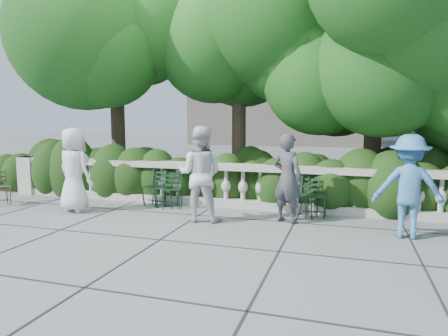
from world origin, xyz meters
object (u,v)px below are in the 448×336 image
(chair_d, at_px, (315,219))
(person_businessman, at_px, (74,170))
(chair_c, at_px, (150,207))
(chair_e, at_px, (303,218))
(chair_weathered, at_px, (2,206))
(chair_a, at_px, (165,208))
(person_woman_grey, at_px, (287,178))
(person_older_blue, at_px, (409,187))
(person_casual_man, at_px, (200,174))
(chair_b, at_px, (171,210))

(chair_d, bearing_deg, person_businessman, -169.26)
(chair_c, relative_size, chair_e, 1.00)
(chair_weathered, bearing_deg, chair_d, -51.24)
(chair_c, bearing_deg, chair_a, 6.74)
(chair_e, height_order, person_woman_grey, person_woman_grey)
(chair_d, xyz_separation_m, person_older_blue, (1.59, -0.81, 0.88))
(chair_a, relative_size, person_businessman, 0.46)
(person_casual_man, bearing_deg, chair_c, -33.59)
(chair_c, bearing_deg, person_casual_man, -13.93)
(chair_c, bearing_deg, chair_e, 13.31)
(chair_b, distance_m, chair_weathered, 3.98)
(person_older_blue, bearing_deg, chair_weathered, 1.26)
(chair_b, height_order, person_businessman, person_businessman)
(chair_e, relative_size, person_woman_grey, 0.48)
(chair_b, xyz_separation_m, chair_d, (3.14, 0.09, 0.00))
(chair_c, bearing_deg, chair_weathered, -149.03)
(chair_e, height_order, person_casual_man, person_casual_man)
(person_businessman, height_order, person_older_blue, person_businessman)
(chair_a, xyz_separation_m, person_woman_grey, (2.82, -0.38, 0.87))
(chair_b, height_order, person_casual_man, person_casual_man)
(chair_weathered, bearing_deg, person_casual_man, -57.00)
(chair_c, distance_m, person_businessman, 1.85)
(chair_a, distance_m, person_casual_man, 1.68)
(chair_a, distance_m, person_older_blue, 5.07)
(person_casual_man, bearing_deg, chair_a, -39.35)
(chair_d, xyz_separation_m, person_woman_grey, (-0.51, -0.39, 0.87))
(chair_a, distance_m, person_businessman, 2.14)
(chair_a, relative_size, chair_d, 1.00)
(person_woman_grey, bearing_deg, person_casual_man, 37.34)
(person_woman_grey, height_order, person_casual_man, person_casual_man)
(chair_a, xyz_separation_m, chair_b, (0.20, -0.08, 0.00))
(chair_a, bearing_deg, chair_b, -17.85)
(chair_a, height_order, person_older_blue, person_older_blue)
(chair_a, height_order, chair_e, same)
(chair_e, distance_m, person_older_blue, 2.17)
(chair_c, xyz_separation_m, person_older_blue, (5.32, -0.85, 0.88))
(person_woman_grey, bearing_deg, chair_e, -102.42)
(person_casual_man, bearing_deg, person_businessman, -4.28)
(chair_e, bearing_deg, chair_d, 17.70)
(person_businessman, xyz_separation_m, person_older_blue, (6.66, 0.04, -0.04))
(person_businessman, distance_m, person_woman_grey, 4.58)
(chair_e, distance_m, person_woman_grey, 0.99)
(chair_b, bearing_deg, person_older_blue, -23.41)
(person_businessman, bearing_deg, chair_b, -142.85)
(chair_a, height_order, chair_c, same)
(chair_d, distance_m, person_woman_grey, 1.08)
(person_older_blue, bearing_deg, person_casual_man, -0.04)
(chair_a, xyz_separation_m, chair_c, (-0.39, 0.05, 0.00))
(chair_weathered, height_order, person_woman_grey, person_woman_grey)
(chair_b, distance_m, person_businessman, 2.27)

